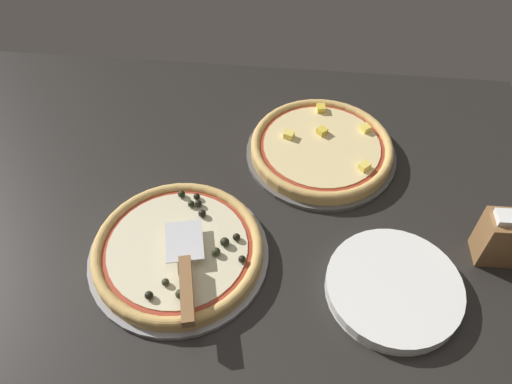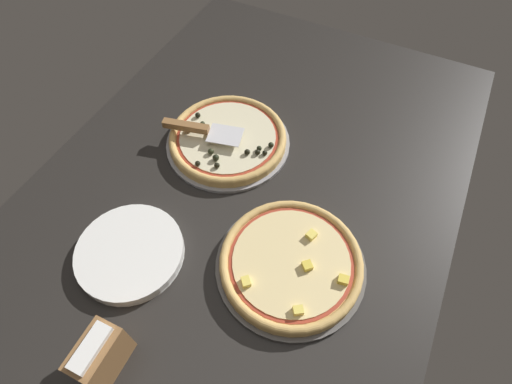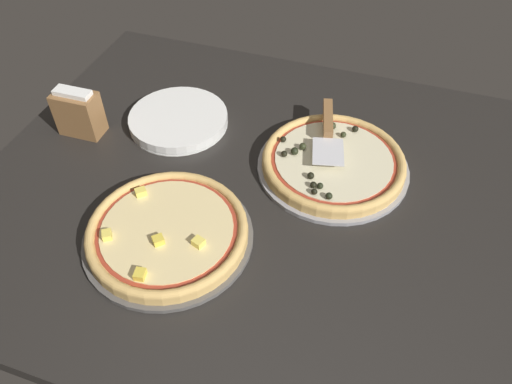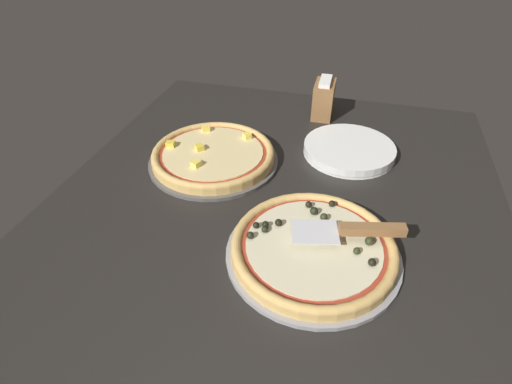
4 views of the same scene
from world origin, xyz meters
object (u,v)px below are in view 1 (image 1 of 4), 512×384
at_px(pizza_back, 322,147).
at_px(napkin_holder, 509,237).
at_px(pizza_front, 178,249).
at_px(serving_spatula, 186,279).
at_px(plate_stack, 394,288).

height_order(pizza_back, napkin_holder, napkin_holder).
bearing_deg(napkin_holder, pizza_back, 145.19).
xyz_separation_m(pizza_front, napkin_holder, (0.63, 0.07, 0.03)).
xyz_separation_m(pizza_front, serving_spatula, (0.04, -0.08, 0.03)).
height_order(pizza_front, serving_spatula, serving_spatula).
bearing_deg(plate_stack, serving_spatula, -173.04).
relative_size(plate_stack, napkin_holder, 2.04).
bearing_deg(serving_spatula, pizza_front, 113.04).
height_order(pizza_front, pizza_back, pizza_front).
bearing_deg(pizza_back, plate_stack, -68.38).
relative_size(pizza_front, pizza_back, 1.01).
relative_size(pizza_front, napkin_holder, 2.69).
relative_size(pizza_front, plate_stack, 1.32).
bearing_deg(plate_stack, napkin_holder, 25.82).
distance_m(pizza_front, plate_stack, 0.41).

